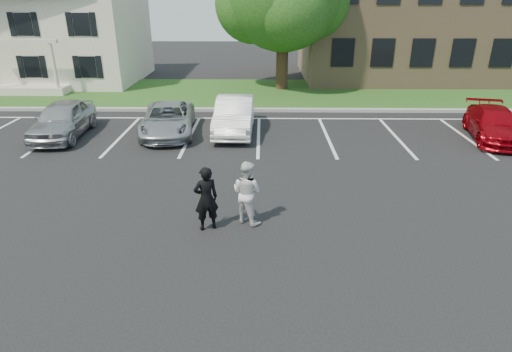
{
  "coord_description": "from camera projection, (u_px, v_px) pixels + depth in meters",
  "views": [
    {
      "loc": [
        0.14,
        -8.66,
        5.41
      ],
      "look_at": [
        0.0,
        1.0,
        1.25
      ],
      "focal_mm": 30.0,
      "sensor_mm": 36.0,
      "label": 1
    }
  ],
  "objects": [
    {
      "name": "stall_lines",
      "position": [
        291.0,
        130.0,
        18.3
      ],
      "size": [
        34.0,
        5.36,
        0.01
      ],
      "color": "silver",
      "rests_on": "ground"
    },
    {
      "name": "house",
      "position": [
        56.0,
        19.0,
        27.1
      ],
      "size": [
        10.3,
        9.22,
        7.6
      ],
      "color": "beige",
      "rests_on": "ground"
    },
    {
      "name": "office_building",
      "position": [
        470.0,
        13.0,
        28.46
      ],
      "size": [
        22.4,
        10.4,
        8.3
      ],
      "color": "#927753",
      "rests_on": "ground"
    },
    {
      "name": "car_red_compact",
      "position": [
        494.0,
        124.0,
        16.92
      ],
      "size": [
        2.55,
        4.46,
        1.22
      ],
      "primitive_type": "imported",
      "rotation": [
        0.0,
        0.0,
        -0.21
      ],
      "color": "maroon",
      "rests_on": "ground"
    },
    {
      "name": "man_black_suit",
      "position": [
        206.0,
        199.0,
        10.32
      ],
      "size": [
        0.7,
        0.59,
        1.65
      ],
      "primitive_type": "imported",
      "rotation": [
        0.0,
        0.0,
        3.52
      ],
      "color": "black",
      "rests_on": "ground"
    },
    {
      "name": "car_white_sedan",
      "position": [
        234.0,
        115.0,
        17.76
      ],
      "size": [
        1.57,
        4.35,
        1.42
      ],
      "primitive_type": "imported",
      "rotation": [
        0.0,
        0.0,
        -0.02
      ],
      "color": "white",
      "rests_on": "ground"
    },
    {
      "name": "man_white_shirt",
      "position": [
        247.0,
        192.0,
        10.65
      ],
      "size": [
        1.01,
        0.96,
        1.65
      ],
      "primitive_type": "imported",
      "rotation": [
        0.0,
        0.0,
        2.57
      ],
      "color": "silver",
      "rests_on": "ground"
    },
    {
      "name": "curb",
      "position": [
        259.0,
        110.0,
        21.09
      ],
      "size": [
        40.0,
        0.3,
        0.15
      ],
      "primitive_type": "cube",
      "color": "gray",
      "rests_on": "ground"
    },
    {
      "name": "car_silver_minivan",
      "position": [
        168.0,
        119.0,
        17.55
      ],
      "size": [
        2.5,
        4.61,
        1.23
      ],
      "primitive_type": "imported",
      "rotation": [
        0.0,
        0.0,
        0.11
      ],
      "color": "#A3A6AA",
      "rests_on": "ground"
    },
    {
      "name": "ground_plane",
      "position": [
        255.0,
        241.0,
        10.1
      ],
      "size": [
        90.0,
        90.0,
        0.0
      ],
      "primitive_type": "plane",
      "color": "black",
      "rests_on": "ground"
    },
    {
      "name": "car_silver_west",
      "position": [
        63.0,
        119.0,
        17.18
      ],
      "size": [
        1.91,
        4.28,
        1.43
      ],
      "primitive_type": "imported",
      "rotation": [
        0.0,
        0.0,
        0.05
      ],
      "color": "#A5A4A9",
      "rests_on": "ground"
    },
    {
      "name": "grass_strip",
      "position": [
        260.0,
        93.0,
        24.78
      ],
      "size": [
        44.0,
        8.0,
        0.08
      ],
      "primitive_type": "cube",
      "color": "#1A5113",
      "rests_on": "ground"
    }
  ]
}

